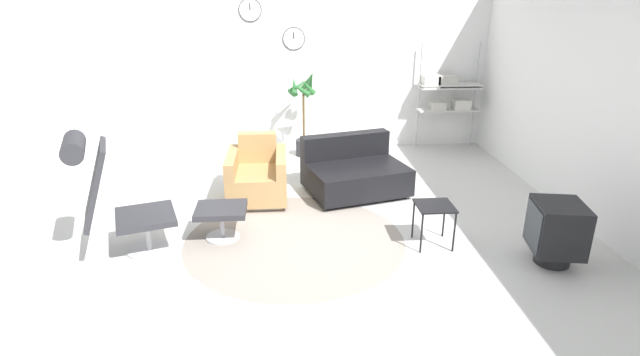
{
  "coord_description": "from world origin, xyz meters",
  "views": [
    {
      "loc": [
        -0.38,
        -4.81,
        2.49
      ],
      "look_at": [
        0.02,
        0.31,
        0.55
      ],
      "focal_mm": 28.0,
      "sensor_mm": 36.0,
      "label": 1
    }
  ],
  "objects_px": {
    "lounge_chair": "(108,188)",
    "ottoman": "(221,215)",
    "side_table": "(435,210)",
    "crt_television": "(556,231)",
    "couch_low": "(354,173)",
    "potted_plant": "(304,115)",
    "shelf_unit": "(446,92)",
    "armchair_red": "(258,177)"
  },
  "relations": [
    {
      "from": "crt_television",
      "to": "shelf_unit",
      "type": "relative_size",
      "value": 0.36
    },
    {
      "from": "armchair_red",
      "to": "lounge_chair",
      "type": "bearing_deg",
      "value": 46.14
    },
    {
      "from": "potted_plant",
      "to": "shelf_unit",
      "type": "bearing_deg",
      "value": 5.05
    },
    {
      "from": "lounge_chair",
      "to": "ottoman",
      "type": "bearing_deg",
      "value": 90.0
    },
    {
      "from": "ottoman",
      "to": "shelf_unit",
      "type": "distance_m",
      "value": 4.52
    },
    {
      "from": "shelf_unit",
      "to": "armchair_red",
      "type": "bearing_deg",
      "value": -146.85
    },
    {
      "from": "ottoman",
      "to": "crt_television",
      "type": "bearing_deg",
      "value": -13.29
    },
    {
      "from": "couch_low",
      "to": "potted_plant",
      "type": "height_order",
      "value": "potted_plant"
    },
    {
      "from": "side_table",
      "to": "crt_television",
      "type": "height_order",
      "value": "crt_television"
    },
    {
      "from": "ottoman",
      "to": "couch_low",
      "type": "distance_m",
      "value": 1.98
    },
    {
      "from": "ottoman",
      "to": "side_table",
      "type": "xyz_separation_m",
      "value": [
        2.19,
        -0.31,
        0.12
      ]
    },
    {
      "from": "shelf_unit",
      "to": "ottoman",
      "type": "bearing_deg",
      "value": -137.87
    },
    {
      "from": "armchair_red",
      "to": "couch_low",
      "type": "distance_m",
      "value": 1.25
    },
    {
      "from": "ottoman",
      "to": "couch_low",
      "type": "bearing_deg",
      "value": 37.1
    },
    {
      "from": "lounge_chair",
      "to": "shelf_unit",
      "type": "height_order",
      "value": "shelf_unit"
    },
    {
      "from": "ottoman",
      "to": "side_table",
      "type": "bearing_deg",
      "value": -8.1
    },
    {
      "from": "armchair_red",
      "to": "side_table",
      "type": "height_order",
      "value": "armchair_red"
    },
    {
      "from": "armchair_red",
      "to": "side_table",
      "type": "distance_m",
      "value": 2.31
    },
    {
      "from": "couch_low",
      "to": "potted_plant",
      "type": "bearing_deg",
      "value": -85.62
    },
    {
      "from": "ottoman",
      "to": "potted_plant",
      "type": "xyz_separation_m",
      "value": [
        1.0,
        2.8,
        0.38
      ]
    },
    {
      "from": "crt_television",
      "to": "potted_plant",
      "type": "relative_size",
      "value": 0.46
    },
    {
      "from": "ottoman",
      "to": "crt_television",
      "type": "relative_size",
      "value": 0.85
    },
    {
      "from": "side_table",
      "to": "potted_plant",
      "type": "height_order",
      "value": "potted_plant"
    },
    {
      "from": "ottoman",
      "to": "potted_plant",
      "type": "bearing_deg",
      "value": 70.32
    },
    {
      "from": "side_table",
      "to": "crt_television",
      "type": "distance_m",
      "value": 1.15
    },
    {
      "from": "ottoman",
      "to": "couch_low",
      "type": "xyz_separation_m",
      "value": [
        1.58,
        1.2,
        -0.02
      ]
    },
    {
      "from": "potted_plant",
      "to": "couch_low",
      "type": "bearing_deg",
      "value": -70.02
    },
    {
      "from": "couch_low",
      "to": "shelf_unit",
      "type": "relative_size",
      "value": 0.83
    },
    {
      "from": "lounge_chair",
      "to": "potted_plant",
      "type": "xyz_separation_m",
      "value": [
        1.99,
        3.11,
        -0.07
      ]
    },
    {
      "from": "lounge_chair",
      "to": "side_table",
      "type": "distance_m",
      "value": 3.21
    },
    {
      "from": "side_table",
      "to": "armchair_red",
      "type": "bearing_deg",
      "value": 143.58
    },
    {
      "from": "armchair_red",
      "to": "shelf_unit",
      "type": "bearing_deg",
      "value": -146.55
    },
    {
      "from": "side_table",
      "to": "shelf_unit",
      "type": "relative_size",
      "value": 0.26
    },
    {
      "from": "lounge_chair",
      "to": "potted_plant",
      "type": "bearing_deg",
      "value": 129.63
    },
    {
      "from": "lounge_chair",
      "to": "ottoman",
      "type": "distance_m",
      "value": 1.14
    },
    {
      "from": "ottoman",
      "to": "shelf_unit",
      "type": "bearing_deg",
      "value": 42.13
    },
    {
      "from": "lounge_chair",
      "to": "potted_plant",
      "type": "height_order",
      "value": "potted_plant"
    },
    {
      "from": "lounge_chair",
      "to": "couch_low",
      "type": "distance_m",
      "value": 3.03
    },
    {
      "from": "couch_low",
      "to": "potted_plant",
      "type": "relative_size",
      "value": 1.05
    },
    {
      "from": "lounge_chair",
      "to": "side_table",
      "type": "bearing_deg",
      "value": 72.39
    },
    {
      "from": "lounge_chair",
      "to": "ottoman",
      "type": "height_order",
      "value": "lounge_chair"
    },
    {
      "from": "ottoman",
      "to": "armchair_red",
      "type": "distance_m",
      "value": 1.11
    }
  ]
}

